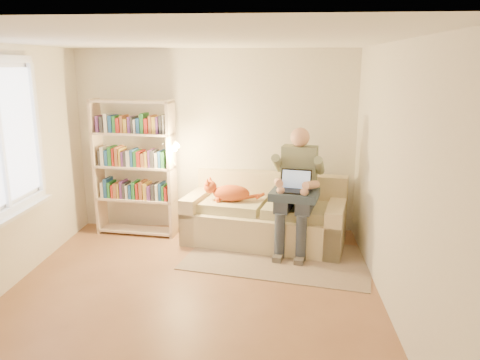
# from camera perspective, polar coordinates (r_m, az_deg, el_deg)

# --- Properties ---
(floor) EXTENTS (4.50, 4.50, 0.00)m
(floor) POSITION_cam_1_polar(r_m,az_deg,el_deg) (5.05, -6.19, -14.32)
(floor) COLOR brown
(floor) RESTS_ON ground
(ceiling) EXTENTS (4.00, 4.50, 0.02)m
(ceiling) POSITION_cam_1_polar(r_m,az_deg,el_deg) (4.46, -7.10, 16.60)
(ceiling) COLOR white
(ceiling) RESTS_ON wall_back
(wall_right) EXTENTS (0.02, 4.50, 2.60)m
(wall_right) POSITION_cam_1_polar(r_m,az_deg,el_deg) (4.64, 18.42, -0.32)
(wall_right) COLOR silver
(wall_right) RESTS_ON floor
(wall_back) EXTENTS (4.00, 0.02, 2.60)m
(wall_back) POSITION_cam_1_polar(r_m,az_deg,el_deg) (6.76, -3.00, 4.69)
(wall_back) COLOR silver
(wall_back) RESTS_ON floor
(wall_front) EXTENTS (4.00, 0.02, 2.60)m
(wall_front) POSITION_cam_1_polar(r_m,az_deg,el_deg) (2.53, -16.49, -12.07)
(wall_front) COLOR silver
(wall_front) RESTS_ON floor
(window) EXTENTS (0.12, 1.52, 1.69)m
(window) POSITION_cam_1_polar(r_m,az_deg,el_deg) (5.46, -26.72, 1.78)
(window) COLOR white
(window) RESTS_ON wall_left
(sofa) EXTENTS (2.28, 1.38, 0.90)m
(sofa) POSITION_cam_1_polar(r_m,az_deg,el_deg) (6.45, 3.10, -4.67)
(sofa) COLOR beige
(sofa) RESTS_ON floor
(person) EXTENTS (0.58, 0.79, 1.60)m
(person) POSITION_cam_1_polar(r_m,az_deg,el_deg) (6.06, 6.96, -0.44)
(person) COLOR slate
(person) RESTS_ON sofa
(cat) EXTENTS (0.77, 0.36, 0.28)m
(cat) POSITION_cam_1_polar(r_m,az_deg,el_deg) (6.35, -1.70, -1.49)
(cat) COLOR orange
(cat) RESTS_ON sofa
(blanket) EXTENTS (0.67, 0.59, 0.10)m
(blanket) POSITION_cam_1_polar(r_m,az_deg,el_deg) (5.91, 7.19, -1.84)
(blanket) COLOR #293847
(blanket) RESTS_ON person
(laptop) EXTENTS (0.44, 0.38, 0.34)m
(laptop) POSITION_cam_1_polar(r_m,az_deg,el_deg) (5.90, 7.25, -0.74)
(laptop) COLOR black
(laptop) RESTS_ON blanket
(bookshelf) EXTENTS (1.27, 0.50, 1.93)m
(bookshelf) POSITION_cam_1_polar(r_m,az_deg,el_deg) (6.70, -12.74, 2.23)
(bookshelf) COLOR beige
(bookshelf) RESTS_ON floor
(rug) EXTENTS (2.49, 1.77, 0.01)m
(rug) POSITION_cam_1_polar(r_m,az_deg,el_deg) (6.01, 4.72, -9.42)
(rug) COLOR gray
(rug) RESTS_ON floor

